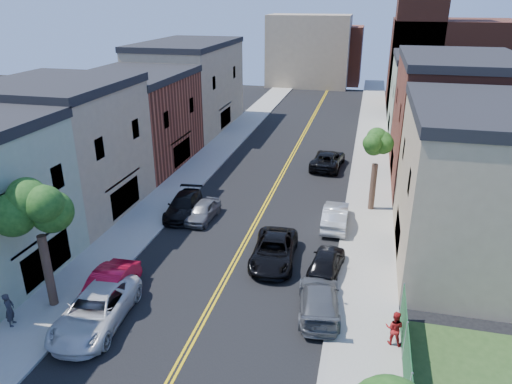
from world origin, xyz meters
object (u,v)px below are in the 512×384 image
Objects in this scene: pedestrian_right at (394,328)px; pedestrian_left at (10,310)px; black_suv_lane at (274,250)px; dark_car_right_far at (328,159)px; black_car_left at (183,205)px; grey_car_left at (203,211)px; red_sedan at (107,288)px; black_car_right at (326,262)px; silver_car_right at (335,216)px; grey_car_right at (319,299)px; white_pickup at (95,310)px.

pedestrian_left is at bearing 18.22° from pedestrian_right.
black_suv_lane is at bearing -71.57° from pedestrian_left.
black_car_left is at bearing 59.00° from dark_car_right_far.
black_car_left is at bearing 168.00° from grey_car_left.
pedestrian_right reaches higher than red_sedan.
black_car_right reaches higher than black_car_left.
red_sedan is 15.95m from silver_car_right.
pedestrian_right is at bearing -35.76° from grey_car_left.
grey_car_right is at bearing 99.18° from dark_car_right_far.
black_car_right is (10.88, 5.41, -0.07)m from red_sedan.
grey_car_left is at bearing 6.57° from silver_car_right.
red_sedan is 11.01m from grey_car_right.
dark_car_right_far is 3.25× the size of pedestrian_left.
white_pickup is at bearing 11.30° from grey_car_right.
pedestrian_left is (-3.32, -14.01, 0.29)m from black_car_left.
black_car_left is (-0.53, 12.82, -0.09)m from white_pickup.
pedestrian_right is at bearing 2.15° from white_pickup.
dark_car_right_far is at bearing -78.95° from black_car_right.
black_suv_lane is at bearing 90.00° from dark_car_right_far.
red_sedan is 0.97× the size of black_car_left.
dark_car_right_far is 17.95m from black_suv_lane.
grey_car_right is 0.92× the size of black_suv_lane.
black_car_right is 2.52× the size of pedestrian_right.
silver_car_right is 0.84× the size of dark_car_right_far.
white_pickup is 14.16m from pedestrian_right.
black_car_right is at bearing -80.07° from pedestrian_left.
black_car_left is at bearing -21.16° from black_car_right.
black_suv_lane is (-3.20, 4.29, 0.03)m from grey_car_right.
silver_car_right reaches higher than grey_car_left.
black_car_right is 0.76× the size of dark_car_right_far.
pedestrian_left is (-14.30, -4.70, 0.29)m from grey_car_right.
dark_car_right_far is 3.33× the size of pedestrian_right.
silver_car_right reaches higher than black_car_right.
black_car_left is 18.31m from pedestrian_right.
pedestrian_right reaches higher than black_suv_lane.
pedestrian_right is at bearing 107.28° from dark_car_right_far.
dark_car_right_far is at bearing -45.69° from pedestrian_left.
silver_car_right reaches higher than black_car_left.
silver_car_right is (10.45, 13.50, -0.04)m from white_pickup.
grey_car_left is 14.43m from pedestrian_left.
pedestrian_left reaches higher than black_car_left.
grey_car_left is 9.37m from silver_car_right.
black_car_right is 0.79× the size of black_suv_lane.
grey_car_right is at bearing 89.56° from silver_car_right.
black_suv_lane reaches higher than black_car_right.
black_suv_lane is (-3.20, -5.69, -0.03)m from silver_car_right.
white_pickup is 1.50× the size of grey_car_left.
grey_car_right is 22.24m from dark_car_right_far.
grey_car_left is at bearing -50.84° from grey_car_right.
dark_car_right_far is at bearing 81.46° from black_suv_lane.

